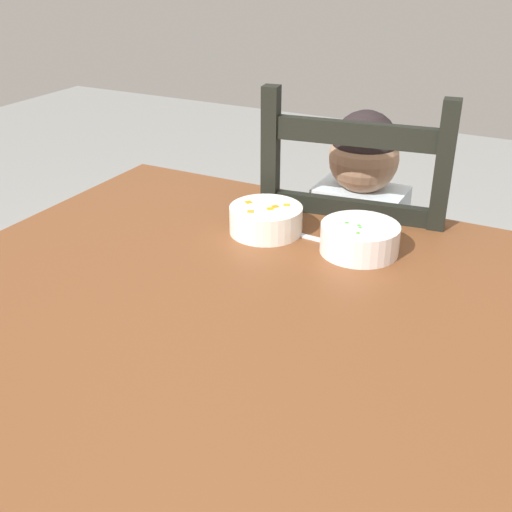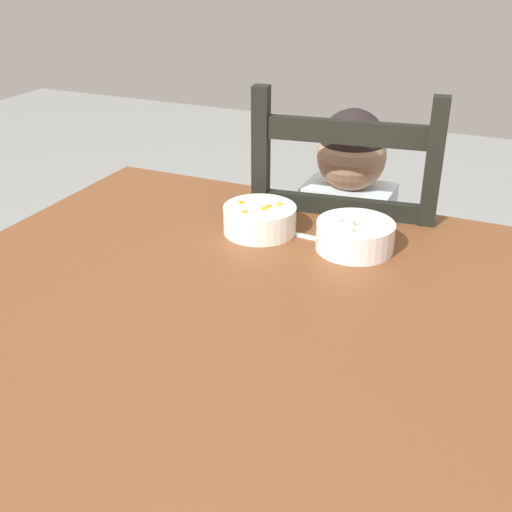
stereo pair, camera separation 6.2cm
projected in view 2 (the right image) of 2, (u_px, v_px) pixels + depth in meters
dining_table at (225, 347)px, 1.15m from camera, size 1.14×1.07×0.74m
dining_chair at (342, 290)px, 1.68m from camera, size 0.47×0.47×1.03m
child_figure at (343, 237)px, 1.61m from camera, size 0.32×0.31×0.95m
bowl_of_peas at (355, 235)px, 1.27m from camera, size 0.16×0.16×0.06m
bowl_of_carrots at (260, 218)px, 1.35m from camera, size 0.16×0.16×0.06m
spoon at (293, 233)px, 1.34m from camera, size 0.14×0.03×0.01m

